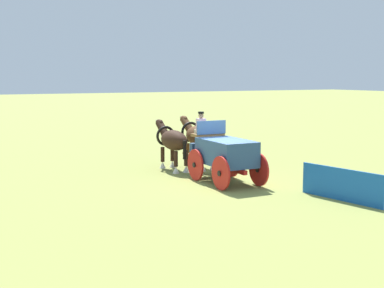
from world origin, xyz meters
TOP-DOWN VIEW (x-y plane):
  - ground_plane at (0.00, 0.00)m, footprint 220.00×220.00m
  - show_wagon at (0.15, 0.00)m, footprint 5.55×1.91m
  - draft_horse_near at (3.64, 0.55)m, footprint 3.11×0.97m
  - draft_horse_off at (3.59, -0.75)m, footprint 3.19×1.02m
  - sponsor_banner at (-4.27, -1.87)m, footprint 3.16×0.61m

SIDE VIEW (x-z plane):
  - ground_plane at x=0.00m, z-range 0.00..0.00m
  - sponsor_banner at x=-4.27m, z-range 0.00..1.10m
  - show_wagon at x=0.15m, z-range -0.19..2.53m
  - draft_horse_near at x=3.64m, z-range 0.22..2.37m
  - draft_horse_off at x=3.59m, z-range 0.26..2.54m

